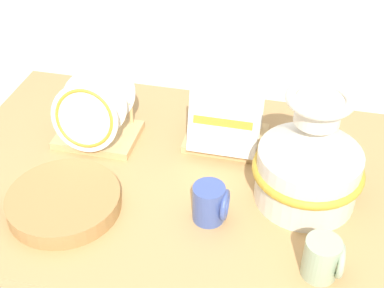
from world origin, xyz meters
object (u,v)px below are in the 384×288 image
Objects in this scene: dish_rack_square_plates at (227,122)px; mug_cobalt_glaze at (211,203)px; ceramic_vase at (310,159)px; dish_rack_round_plates at (95,120)px; wicker_charger_stack at (64,201)px; mug_sage_glaze at (323,258)px.

dish_rack_square_plates is 2.33× the size of mug_cobalt_glaze.
ceramic_vase is 0.61m from dish_rack_round_plates.
dish_rack_round_plates reaches higher than wicker_charger_stack.
ceramic_vase reaches higher than mug_sage_glaze.
ceramic_vase is 0.30m from dish_rack_square_plates.
mug_sage_glaze is (0.05, -0.24, -0.08)m from ceramic_vase.
mug_cobalt_glaze is (-0.22, -0.13, -0.08)m from ceramic_vase.
mug_sage_glaze is at bearing -77.56° from ceramic_vase.
dish_rack_round_plates is 0.37m from dish_rack_square_plates.
dish_rack_round_plates is at bearing 148.54° from mug_cobalt_glaze.
ceramic_vase is 0.26m from mug_cobalt_glaze.
dish_rack_round_plates is at bearing 94.55° from wicker_charger_stack.
dish_rack_square_plates is 2.33× the size of mug_sage_glaze.
wicker_charger_stack is 2.85× the size of mug_cobalt_glaze.
mug_cobalt_glaze is at bearing -86.85° from dish_rack_square_plates.
dish_rack_round_plates is at bearing -167.72° from dish_rack_square_plates.
mug_cobalt_glaze and mug_sage_glaze have the same top height.
ceramic_vase is 1.35× the size of dish_rack_round_plates.
mug_sage_glaze is at bearing -56.01° from dish_rack_square_plates.
dish_rack_square_plates is 0.50m from wicker_charger_stack.
mug_sage_glaze is (0.27, -0.11, 0.00)m from mug_cobalt_glaze.
dish_rack_square_plates reaches higher than mug_sage_glaze.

